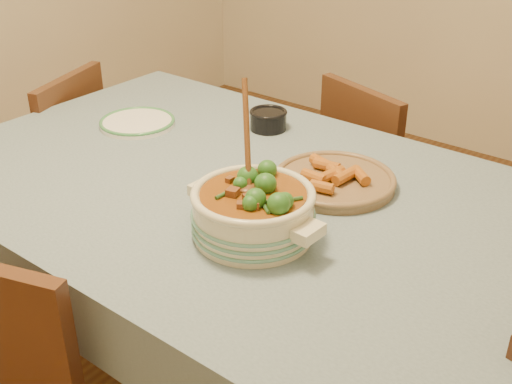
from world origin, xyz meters
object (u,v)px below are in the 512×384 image
(stew_casserole, at_px, (253,208))
(condiment_bowl, at_px, (268,119))
(fried_plate, at_px, (335,178))
(chair_left, at_px, (57,164))
(chair_far, at_px, (375,176))
(dining_table, at_px, (235,214))
(white_plate, at_px, (137,122))

(stew_casserole, distance_m, condiment_bowl, 0.61)
(stew_casserole, bearing_deg, fried_plate, 87.21)
(stew_casserole, distance_m, chair_left, 1.27)
(chair_far, height_order, chair_left, chair_left)
(dining_table, relative_size, condiment_bowl, 13.69)
(white_plate, distance_m, fried_plate, 0.70)
(white_plate, bearing_deg, chair_left, 178.13)
(white_plate, relative_size, fried_plate, 0.77)
(chair_left, bearing_deg, white_plate, 69.44)
(dining_table, xyz_separation_m, stew_casserole, (0.19, -0.17, 0.16))
(chair_left, bearing_deg, fried_plate, 72.30)
(white_plate, height_order, chair_far, chair_far)
(dining_table, relative_size, chair_far, 2.06)
(condiment_bowl, bearing_deg, chair_left, -165.74)
(fried_plate, distance_m, chair_far, 0.75)
(condiment_bowl, height_order, chair_far, condiment_bowl)
(fried_plate, bearing_deg, chair_far, 107.92)
(condiment_bowl, bearing_deg, stew_casserole, -55.82)
(chair_far, bearing_deg, fried_plate, 125.83)
(dining_table, relative_size, white_plate, 6.29)
(fried_plate, bearing_deg, dining_table, -144.77)
(stew_casserole, bearing_deg, white_plate, 157.84)
(white_plate, bearing_deg, stew_casserole, -22.16)
(dining_table, distance_m, chair_far, 0.82)
(fried_plate, xyz_separation_m, chair_far, (-0.21, 0.64, -0.31))
(condiment_bowl, distance_m, fried_plate, 0.41)
(chair_far, bearing_deg, stew_casserole, 119.28)
(stew_casserole, relative_size, white_plate, 1.29)
(chair_left, bearing_deg, chair_far, 105.19)
(condiment_bowl, bearing_deg, white_plate, -145.79)
(stew_casserole, height_order, chair_left, stew_casserole)
(dining_table, distance_m, stew_casserole, 0.30)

